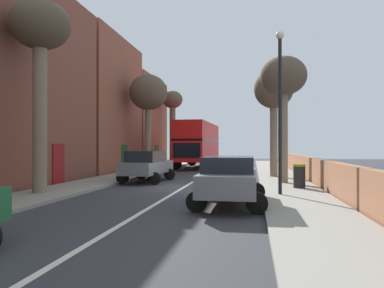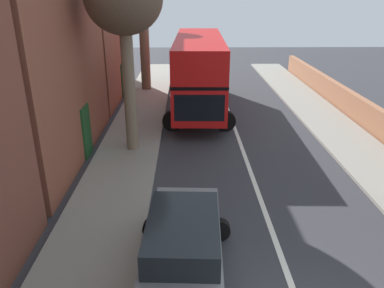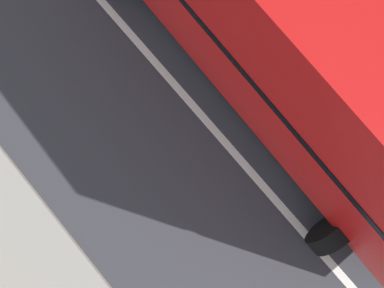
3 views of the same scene
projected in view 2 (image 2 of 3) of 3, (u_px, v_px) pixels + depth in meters
double_decker_bus at (199, 69)px, 20.70m from camera, size 3.77×10.36×4.06m
parked_car_grey_left_2 at (183, 244)px, 8.57m from camera, size 2.53×4.66×1.71m
street_tree_left_2 at (124, 2)px, 13.81m from camera, size 2.93×2.93×7.40m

